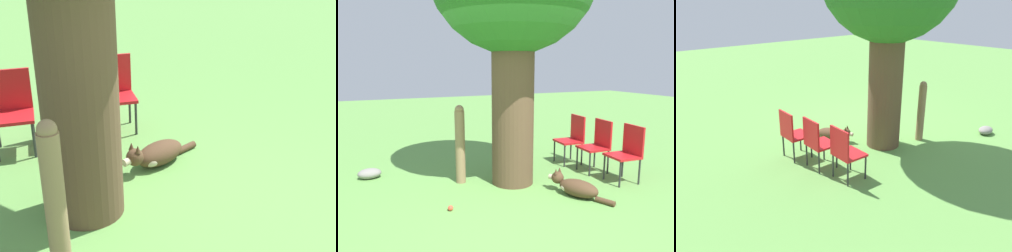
{
  "view_description": "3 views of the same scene",
  "coord_description": "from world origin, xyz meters",
  "views": [
    {
      "loc": [
        -3.14,
        1.37,
        2.38
      ],
      "look_at": [
        1.02,
        -0.19,
        0.39
      ],
      "focal_mm": 50.0,
      "sensor_mm": 36.0,
      "label": 1
    },
    {
      "loc": [
        -1.74,
        -3.6,
        1.81
      ],
      "look_at": [
        0.25,
        0.76,
        0.92
      ],
      "focal_mm": 35.0,
      "sensor_mm": 36.0,
      "label": 2
    },
    {
      "loc": [
        4.96,
        4.69,
        2.7
      ],
      "look_at": [
        1.19,
        0.55,
        0.53
      ],
      "focal_mm": 35.0,
      "sensor_mm": 36.0,
      "label": 3
    }
  ],
  "objects": [
    {
      "name": "tennis_ball",
      "position": [
        -0.77,
        0.21,
        0.03
      ],
      "size": [
        0.07,
        0.07,
        0.07
      ],
      "color": "#E54C33",
      "rests_on": "ground_plane"
    },
    {
      "name": "red_chair_2",
      "position": [
        1.86,
        1.31,
        0.51
      ],
      "size": [
        0.45,
        0.47,
        0.9
      ],
      "rotation": [
        0.0,
        0.0,
        3.07
      ],
      "color": "red",
      "rests_on": "ground_plane"
    },
    {
      "name": "dog",
      "position": [
        0.96,
        -0.03,
        0.12
      ],
      "size": [
        0.51,
        0.96,
        0.34
      ],
      "rotation": [
        0.0,
        0.0,
        1.99
      ],
      "color": "#513823",
      "rests_on": "ground_plane"
    },
    {
      "name": "red_chair_0",
      "position": [
        2.03,
        0.11,
        0.51
      ],
      "size": [
        0.45,
        0.47,
        0.9
      ],
      "rotation": [
        0.0,
        0.0,
        3.07
      ],
      "color": "red",
      "rests_on": "ground_plane"
    },
    {
      "name": "red_chair_1",
      "position": [
        1.94,
        0.71,
        0.51
      ],
      "size": [
        0.45,
        0.47,
        0.9
      ],
      "rotation": [
        0.0,
        0.0,
        3.07
      ],
      "color": "red",
      "rests_on": "ground_plane"
    },
    {
      "name": "ground_plane",
      "position": [
        0.0,
        0.0,
        0.0
      ],
      "size": [
        30.0,
        30.0,
        0.0
      ],
      "primitive_type": "plane",
      "color": "#609947"
    },
    {
      "name": "garden_rock",
      "position": [
        -1.65,
        1.93,
        0.08
      ],
      "size": [
        0.36,
        0.26,
        0.16
      ],
      "color": "gray",
      "rests_on": "ground_plane"
    },
    {
      "name": "fence_post",
      "position": [
        -0.35,
        1.15,
        0.62
      ],
      "size": [
        0.15,
        0.15,
        1.22
      ],
      "color": "#937551",
      "rests_on": "ground_plane"
    }
  ]
}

